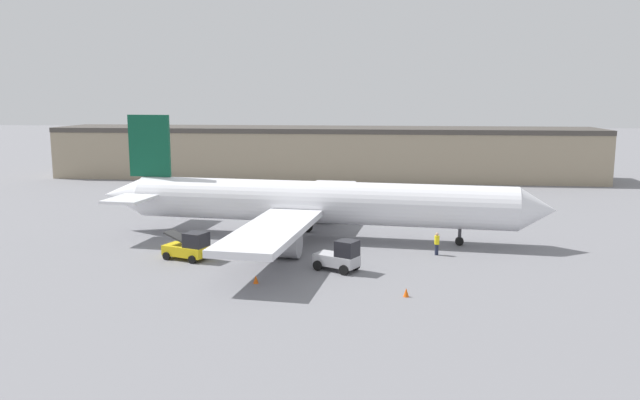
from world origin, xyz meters
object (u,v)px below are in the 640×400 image
Objects in this scene: safety_cone_near at (256,279)px; safety_cone_far at (406,292)px; airplane at (309,203)px; ground_crew_worker at (437,243)px; baggage_tug at (340,257)px; belt_loader_truck at (189,246)px.

safety_cone_near and safety_cone_far have the same top height.
safety_cone_near is (-1.86, -13.65, -2.85)m from airplane.
safety_cone_far is (-2.66, -10.65, -0.68)m from ground_crew_worker.
belt_loader_truck is (-11.61, 1.88, -0.02)m from baggage_tug.
baggage_tug is at bearing -98.42° from ground_crew_worker.
baggage_tug reaches higher than safety_cone_near.
airplane is at bearing 82.23° from safety_cone_near.
airplane reaches higher than safety_cone_far.
belt_loader_truck is 17.69m from safety_cone_far.
ground_crew_worker is at bearing 75.97° from safety_cone_far.
belt_loader_truck is at bearing -129.22° from airplane.
baggage_tug is 11.76m from belt_loader_truck.
baggage_tug reaches higher than safety_cone_far.
ground_crew_worker is at bearing -18.19° from airplane.
airplane is 72.74× the size of safety_cone_near.
belt_loader_truck is at bearing 155.85° from safety_cone_far.
safety_cone_far is (9.83, -1.74, 0.00)m from safety_cone_near.
airplane reaches higher than ground_crew_worker.
belt_loader_truck is 6.88× the size of safety_cone_far.
baggage_tug is at bearing -65.20° from airplane.
safety_cone_near is at bearing -118.75° from baggage_tug.
baggage_tug is 6.30× the size of safety_cone_far.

